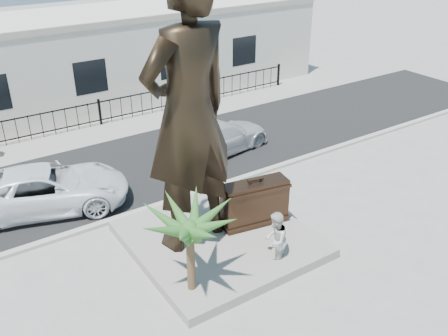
# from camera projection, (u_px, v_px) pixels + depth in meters

# --- Properties ---
(ground) EXTENTS (100.00, 100.00, 0.00)m
(ground) POSITION_uv_depth(u_px,v_px,m) (261.00, 263.00, 14.76)
(ground) COLOR #9E9991
(ground) RESTS_ON ground
(street) EXTENTS (40.00, 7.00, 0.01)m
(street) POSITION_uv_depth(u_px,v_px,m) (144.00, 162.00, 20.67)
(street) COLOR black
(street) RESTS_ON ground
(curb) EXTENTS (40.00, 0.25, 0.12)m
(curb) POSITION_uv_depth(u_px,v_px,m) (186.00, 196.00, 18.06)
(curb) COLOR #A5A399
(curb) RESTS_ON ground
(far_sidewalk) EXTENTS (40.00, 2.50, 0.02)m
(far_sidewalk) POSITION_uv_depth(u_px,v_px,m) (108.00, 130.00, 23.63)
(far_sidewalk) COLOR #9E9991
(far_sidewalk) RESTS_ON ground
(plinth) EXTENTS (5.20, 5.20, 0.30)m
(plinth) POSITION_uv_depth(u_px,v_px,m) (220.00, 239.00, 15.55)
(plinth) COLOR gray
(plinth) RESTS_ON ground
(fence) EXTENTS (22.00, 0.10, 1.20)m
(fence) POSITION_uv_depth(u_px,v_px,m) (100.00, 113.00, 23.95)
(fence) COLOR black
(fence) RESTS_ON ground
(building) EXTENTS (28.00, 7.00, 4.40)m
(building) POSITION_uv_depth(u_px,v_px,m) (67.00, 61.00, 26.32)
(building) COLOR silver
(building) RESTS_ON ground
(statue) EXTENTS (3.26, 2.45, 8.11)m
(statue) POSITION_uv_depth(u_px,v_px,m) (188.00, 114.00, 13.52)
(statue) COLOR black
(statue) RESTS_ON plinth
(suitcase) EXTENTS (2.20, 1.03, 1.49)m
(suitcase) POSITION_uv_depth(u_px,v_px,m) (255.00, 203.00, 15.76)
(suitcase) COLOR #301F14
(suitcase) RESTS_ON plinth
(tourist) EXTENTS (1.09, 1.05, 1.77)m
(tourist) POSITION_uv_depth(u_px,v_px,m) (275.00, 240.00, 14.27)
(tourist) COLOR silver
(tourist) RESTS_ON ground
(car_white) EXTENTS (6.05, 4.08, 1.54)m
(car_white) POSITION_uv_depth(u_px,v_px,m) (46.00, 189.00, 17.10)
(car_white) COLOR white
(car_white) RESTS_ON street
(car_silver) EXTENTS (4.90, 2.65, 1.35)m
(car_silver) POSITION_uv_depth(u_px,v_px,m) (221.00, 137.00, 21.24)
(car_silver) COLOR silver
(car_silver) RESTS_ON street
(palm_tree) EXTENTS (1.80, 1.80, 3.20)m
(palm_tree) POSITION_uv_depth(u_px,v_px,m) (192.00, 296.00, 13.48)
(palm_tree) COLOR #2B5D22
(palm_tree) RESTS_ON ground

